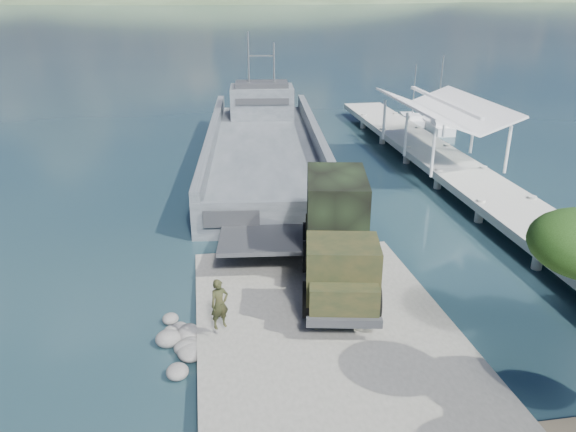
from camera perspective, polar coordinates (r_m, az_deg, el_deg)
The scene contains 10 objects.
ground at distance 22.57m, azimuth 3.89°, elevation -12.15°, with size 1400.00×1400.00×0.00m, color #1C3844.
boat_ramp at distance 21.63m, azimuth 4.51°, elevation -13.07°, with size 10.00×18.00×0.50m, color slate.
shoreline_rocks at distance 22.60m, azimuth -12.31°, elevation -12.61°, with size 3.20×5.60×0.90m, color #61615E, non-canonical shape.
distant_headlands at distance 580.81m, azimuth -4.06°, elevation 20.89°, with size 1000.00×240.00×48.00m, color #384C2F, non-canonical shape.
pier at distance 42.28m, azimuth 15.65°, elevation 6.13°, with size 6.40×44.00×6.10m.
landing_craft at distance 43.49m, azimuth -2.39°, elevation 6.30°, with size 11.28×33.94×9.91m.
military_truck at distance 24.86m, azimuth 5.07°, elevation -1.80°, with size 4.50×9.63×4.30m.
soldier at distance 21.32m, azimuth -6.92°, elevation -9.77°, with size 0.72×0.47×1.97m, color black.
sailboat_near at distance 56.34m, azimuth 14.91°, elevation 8.81°, with size 2.19×5.97×7.12m.
sailboat_far at distance 58.82m, azimuth 12.48°, elevation 9.52°, with size 2.04×5.05×5.98m.
Camera 1 is at (-4.44, -18.11, 12.71)m, focal length 35.00 mm.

